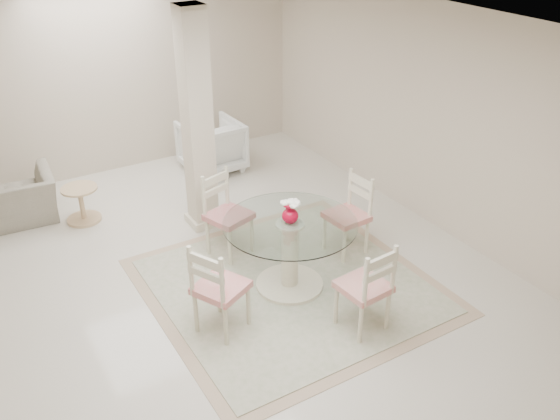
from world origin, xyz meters
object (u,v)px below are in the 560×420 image
dining_table (290,255)px  armchair_white (212,146)px  dining_chair_east (351,209)px  dining_chair_west (216,284)px  column (197,123)px  dining_chair_south (369,283)px  recliner_taupe (15,199)px  red_vase (291,211)px  dining_chair_north (224,208)px  side_table (82,205)px

dining_table → armchair_white: dining_table is taller
dining_chair_east → dining_chair_west: bearing=-79.6°
column → dining_chair_south: bearing=-80.1°
dining_chair_west → dining_chair_south: (1.24, -0.71, -0.01)m
armchair_white → recliner_taupe: bearing=0.3°
red_vase → armchair_white: size_ratio=0.31×
dining_chair_north → side_table: bearing=109.9°
column → dining_chair_south: size_ratio=2.52×
dining_chair_east → dining_chair_west: (-1.97, -0.54, 0.02)m
recliner_taupe → armchair_white: 2.81m
red_vase → dining_chair_south: bearing=-75.7°
dining_chair_east → dining_table: bearing=-80.4°
column → dining_table: (0.22, -1.73, -0.94)m
dining_chair_east → dining_chair_west: dining_chair_west is taller
column → dining_chair_west: (-0.76, -2.01, -0.77)m
column → armchair_white: bearing=60.7°
column → red_vase: bearing=-82.8°
dining_chair_east → side_table: (-2.50, 2.33, -0.34)m
column → dining_chair_east: column is taller
column → recliner_taupe: size_ratio=2.79×
dining_chair_east → armchair_white: (-0.41, 2.89, -0.18)m
column → dining_table: 1.98m
dining_chair_west → dining_chair_south: size_ratio=1.02×
dining_chair_west → armchair_white: bearing=-50.7°
dining_table → red_vase: (0.00, -0.00, 0.53)m
column → dining_chair_north: 1.07m
red_vase → side_table: size_ratio=0.55×
armchair_white → dining_chair_south: bearing=83.3°
red_vase → dining_chair_east: bearing=14.7°
armchair_white → side_table: 2.17m
red_vase → dining_chair_north: size_ratio=0.24×
dining_chair_east → side_table: bearing=-137.9°
dining_chair_east → dining_chair_south: bearing=-35.4°
column → dining_chair_west: 2.29m
dining_chair_north → dining_chair_west: (-0.71, -1.27, -0.00)m
red_vase → dining_chair_north: 1.08m
column → dining_chair_east: (1.20, -1.48, -0.79)m
column → recliner_taupe: column is taller
dining_table → red_vase: size_ratio=5.28×
armchair_white → dining_table: bearing=77.4°
dining_table → armchair_white: bearing=79.7°
red_vase → side_table: red_vase is taller
dining_chair_east → column: bearing=-145.7°
column → dining_chair_north: (-0.05, -0.75, -0.77)m
dining_table → dining_chair_south: (0.25, -0.99, 0.16)m
dining_chair_north → dining_chair_west: bearing=-137.3°
column → armchair_white: column is taller
dining_table → dining_chair_west: size_ratio=1.26×
column → dining_chair_south: (0.47, -2.72, -0.79)m
dining_chair_west → red_vase: bearing=-100.5°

